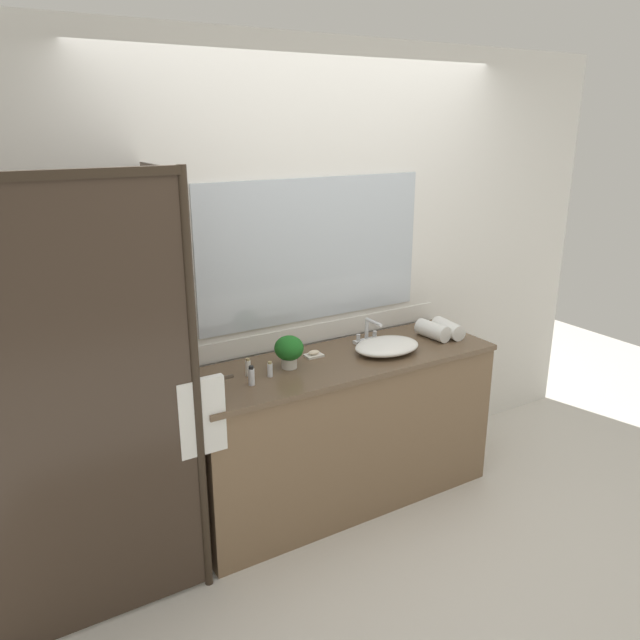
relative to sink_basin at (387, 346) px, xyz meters
The scene contains 13 objects.
ground_plane 0.97m from the sink_basin, behind, with size 8.00×8.00×0.00m, color silver.
wall_back_with_mirror 0.60m from the sink_basin, 124.52° to the left, with size 4.40×0.06×2.60m.
vanity_cabinet 0.56m from the sink_basin, 168.20° to the left, with size 1.80×0.58×0.90m.
shower_enclosure 1.55m from the sink_basin, behind, with size 1.20×0.59×2.00m.
sink_basin is the anchor object (origin of this frame).
faucet 0.19m from the sink_basin, 90.00° to the left, with size 0.17×0.16×0.15m.
potted_plant 0.60m from the sink_basin, behind, with size 0.16×0.16×0.18m.
soap_dish 0.42m from the sink_basin, 158.23° to the left, with size 0.10×0.07×0.04m.
amenity_bottle_conditioner 0.86m from the sink_basin, behind, with size 0.03×0.03×0.10m.
amenity_bottle_shampoo 0.73m from the sink_basin, behind, with size 0.03×0.03×0.08m.
amenity_bottle_lotion 0.83m from the sink_basin, behind, with size 0.03×0.03×0.10m.
rolled_towel_near_edge 0.49m from the sink_basin, ahead, with size 0.10×0.10×0.23m, color white.
rolled_towel_middle 0.38m from the sink_basin, ahead, with size 0.10×0.10×0.21m, color white.
Camera 1 is at (-1.78, -2.69, 2.16)m, focal length 34.83 mm.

